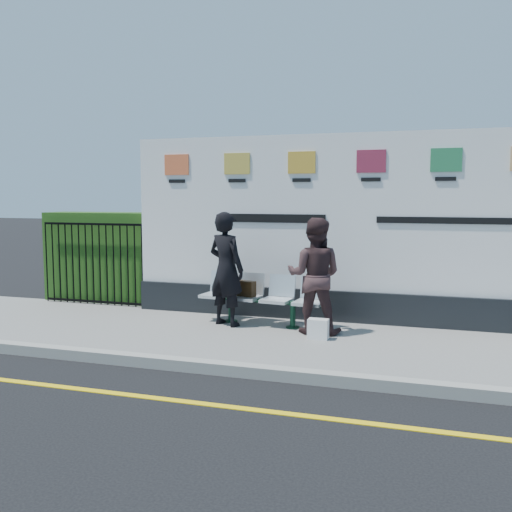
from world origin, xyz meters
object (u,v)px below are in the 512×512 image
Objects in this scene: billboard at (370,241)px; bench at (261,311)px; woman_left at (226,269)px; woman_right at (314,276)px.

billboard is 3.95× the size of bench.
bench is 0.86m from woman_left.
woman_left reaches higher than woman_right.
billboard is at bearing 29.77° from bench.
billboard is 4.51× the size of woman_left.
billboard is at bearing -136.26° from woman_left.
bench is at bearing -156.67° from billboard.
billboard is 1.25m from woman_right.
bench is at bearing -139.00° from woman_left.
billboard is at bearing -128.87° from woman_right.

